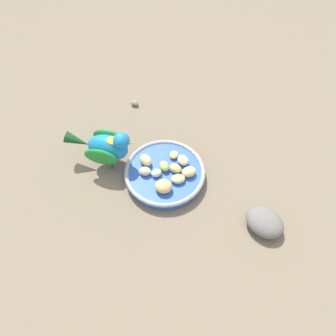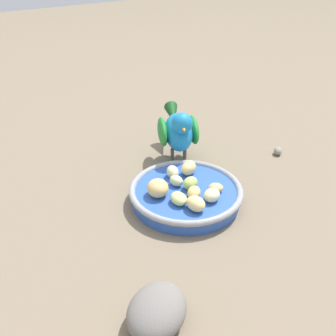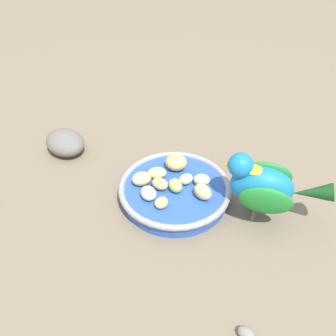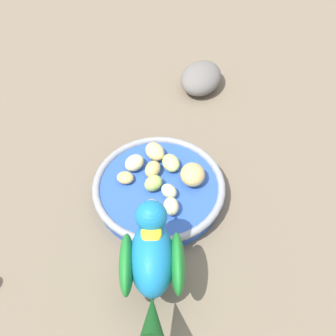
{
  "view_description": "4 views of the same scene",
  "coord_description": "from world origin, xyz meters",
  "px_view_note": "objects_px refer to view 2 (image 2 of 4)",
  "views": [
    {
      "loc": [
        -0.51,
        0.1,
        0.77
      ],
      "look_at": [
        -0.01,
        0.02,
        0.07
      ],
      "focal_mm": 40.43,
      "sensor_mm": 36.0,
      "label": 1
    },
    {
      "loc": [
        -0.33,
        -0.47,
        0.42
      ],
      "look_at": [
        -0.01,
        0.04,
        0.06
      ],
      "focal_mm": 44.14,
      "sensor_mm": 36.0,
      "label": 2
    },
    {
      "loc": [
        0.46,
        -0.07,
        0.46
      ],
      "look_at": [
        -0.01,
        0.01,
        0.05
      ],
      "focal_mm": 38.97,
      "sensor_mm": 36.0,
      "label": 3
    },
    {
      "loc": [
        0.17,
        0.41,
        0.58
      ],
      "look_at": [
        -0.01,
        0.02,
        0.06
      ],
      "focal_mm": 51.04,
      "sensor_mm": 36.0,
      "label": 4
    }
  ],
  "objects_px": {
    "apple_piece_9": "(176,181)",
    "apple_piece_2": "(212,195)",
    "rock_large": "(157,311)",
    "apple_piece_8": "(196,204)",
    "feeding_bowl": "(186,194)",
    "apple_piece_6": "(194,193)",
    "pebble_0": "(278,151)",
    "parrot": "(178,129)",
    "apple_piece_0": "(158,188)",
    "apple_piece_4": "(179,199)",
    "apple_piece_3": "(189,168)",
    "apple_piece_5": "(190,183)",
    "apple_piece_1": "(173,172)",
    "apple_piece_7": "(216,188)"
  },
  "relations": [
    {
      "from": "apple_piece_1",
      "to": "rock_large",
      "type": "relative_size",
      "value": 0.32
    },
    {
      "from": "apple_piece_5",
      "to": "parrot",
      "type": "distance_m",
      "value": 0.15
    },
    {
      "from": "apple_piece_3",
      "to": "pebble_0",
      "type": "distance_m",
      "value": 0.23
    },
    {
      "from": "apple_piece_3",
      "to": "apple_piece_7",
      "type": "distance_m",
      "value": 0.07
    },
    {
      "from": "apple_piece_9",
      "to": "apple_piece_2",
      "type": "bearing_deg",
      "value": -70.01
    },
    {
      "from": "apple_piece_4",
      "to": "rock_large",
      "type": "distance_m",
      "value": 0.22
    },
    {
      "from": "apple_piece_2",
      "to": "apple_piece_4",
      "type": "height_order",
      "value": "apple_piece_2"
    },
    {
      "from": "feeding_bowl",
      "to": "parrot",
      "type": "distance_m",
      "value": 0.16
    },
    {
      "from": "feeding_bowl",
      "to": "apple_piece_2",
      "type": "height_order",
      "value": "apple_piece_2"
    },
    {
      "from": "rock_large",
      "to": "apple_piece_9",
      "type": "bearing_deg",
      "value": 52.82
    },
    {
      "from": "apple_piece_2",
      "to": "pebble_0",
      "type": "height_order",
      "value": "apple_piece_2"
    },
    {
      "from": "apple_piece_4",
      "to": "apple_piece_6",
      "type": "bearing_deg",
      "value": 1.06
    },
    {
      "from": "parrot",
      "to": "apple_piece_4",
      "type": "bearing_deg",
      "value": -8.85
    },
    {
      "from": "apple_piece_3",
      "to": "apple_piece_2",
      "type": "bearing_deg",
      "value": -98.8
    },
    {
      "from": "apple_piece_6",
      "to": "parrot",
      "type": "xyz_separation_m",
      "value": [
        0.07,
        0.16,
        0.04
      ]
    },
    {
      "from": "pebble_0",
      "to": "apple_piece_8",
      "type": "bearing_deg",
      "value": -160.53
    },
    {
      "from": "apple_piece_7",
      "to": "apple_piece_8",
      "type": "height_order",
      "value": "apple_piece_8"
    },
    {
      "from": "apple_piece_2",
      "to": "apple_piece_3",
      "type": "xyz_separation_m",
      "value": [
        0.01,
        0.09,
        0.0
      ]
    },
    {
      "from": "pebble_0",
      "to": "apple_piece_6",
      "type": "bearing_deg",
      "value": -165.26
    },
    {
      "from": "apple_piece_2",
      "to": "pebble_0",
      "type": "relative_size",
      "value": 1.39
    },
    {
      "from": "feeding_bowl",
      "to": "apple_piece_6",
      "type": "xyz_separation_m",
      "value": [
        -0.0,
        -0.03,
        0.02
      ]
    },
    {
      "from": "feeding_bowl",
      "to": "apple_piece_6",
      "type": "relative_size",
      "value": 6.54
    },
    {
      "from": "pebble_0",
      "to": "rock_large",
      "type": "bearing_deg",
      "value": -151.01
    },
    {
      "from": "apple_piece_9",
      "to": "pebble_0",
      "type": "relative_size",
      "value": 1.13
    },
    {
      "from": "apple_piece_7",
      "to": "apple_piece_8",
      "type": "xyz_separation_m",
      "value": [
        -0.06,
        -0.03,
        0.0
      ]
    },
    {
      "from": "apple_piece_1",
      "to": "apple_piece_8",
      "type": "distance_m",
      "value": 0.1
    },
    {
      "from": "apple_piece_9",
      "to": "apple_piece_3",
      "type": "bearing_deg",
      "value": 27.47
    },
    {
      "from": "apple_piece_3",
      "to": "apple_piece_9",
      "type": "xyz_separation_m",
      "value": [
        -0.04,
        -0.02,
        -0.0
      ]
    },
    {
      "from": "feeding_bowl",
      "to": "apple_piece_6",
      "type": "bearing_deg",
      "value": -93.42
    },
    {
      "from": "apple_piece_7",
      "to": "pebble_0",
      "type": "xyz_separation_m",
      "value": [
        0.22,
        0.07,
        -0.02
      ]
    },
    {
      "from": "apple_piece_5",
      "to": "apple_piece_7",
      "type": "relative_size",
      "value": 1.12
    },
    {
      "from": "rock_large",
      "to": "apple_piece_3",
      "type": "bearing_deg",
      "value": 49.36
    },
    {
      "from": "apple_piece_2",
      "to": "apple_piece_6",
      "type": "height_order",
      "value": "apple_piece_2"
    },
    {
      "from": "apple_piece_6",
      "to": "apple_piece_9",
      "type": "bearing_deg",
      "value": 95.85
    },
    {
      "from": "apple_piece_0",
      "to": "apple_piece_2",
      "type": "bearing_deg",
      "value": -41.08
    },
    {
      "from": "apple_piece_4",
      "to": "apple_piece_9",
      "type": "relative_size",
      "value": 1.33
    },
    {
      "from": "apple_piece_6",
      "to": "parrot",
      "type": "distance_m",
      "value": 0.17
    },
    {
      "from": "apple_piece_3",
      "to": "apple_piece_8",
      "type": "relative_size",
      "value": 1.0
    },
    {
      "from": "parrot",
      "to": "rock_large",
      "type": "height_order",
      "value": "parrot"
    },
    {
      "from": "apple_piece_0",
      "to": "apple_piece_8",
      "type": "relative_size",
      "value": 1.16
    },
    {
      "from": "apple_piece_5",
      "to": "apple_piece_8",
      "type": "relative_size",
      "value": 0.82
    },
    {
      "from": "apple_piece_8",
      "to": "apple_piece_1",
      "type": "bearing_deg",
      "value": 78.95
    },
    {
      "from": "parrot",
      "to": "rock_large",
      "type": "xyz_separation_m",
      "value": [
        -0.24,
        -0.32,
        -0.05
      ]
    },
    {
      "from": "apple_piece_9",
      "to": "apple_piece_0",
      "type": "bearing_deg",
      "value": -167.42
    },
    {
      "from": "apple_piece_3",
      "to": "parrot",
      "type": "relative_size",
      "value": 0.2
    },
    {
      "from": "apple_piece_4",
      "to": "apple_piece_1",
      "type": "bearing_deg",
      "value": 65.38
    },
    {
      "from": "apple_piece_9",
      "to": "apple_piece_8",
      "type": "bearing_deg",
      "value": -98.82
    },
    {
      "from": "rock_large",
      "to": "apple_piece_6",
      "type": "bearing_deg",
      "value": 45.12
    },
    {
      "from": "rock_large",
      "to": "apple_piece_8",
      "type": "bearing_deg",
      "value": 42.61
    },
    {
      "from": "apple_piece_8",
      "to": "apple_piece_9",
      "type": "height_order",
      "value": "apple_piece_8"
    }
  ]
}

